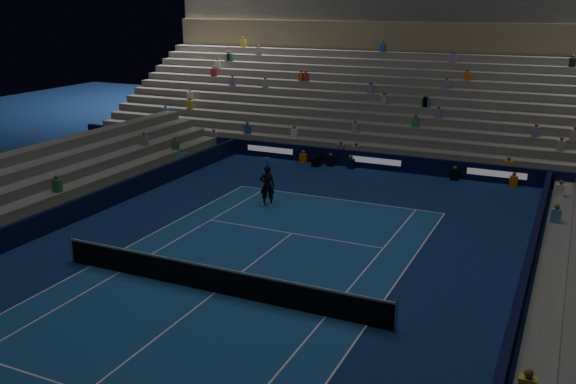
# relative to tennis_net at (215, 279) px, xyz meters

# --- Properties ---
(ground) EXTENTS (90.00, 90.00, 0.00)m
(ground) POSITION_rel_tennis_net_xyz_m (0.00, 0.00, -0.50)
(ground) COLOR navy
(ground) RESTS_ON ground
(court_surface) EXTENTS (10.97, 23.77, 0.01)m
(court_surface) POSITION_rel_tennis_net_xyz_m (0.00, 0.00, -0.50)
(court_surface) COLOR navy
(court_surface) RESTS_ON ground
(sponsor_barrier_far) EXTENTS (44.00, 0.25, 1.00)m
(sponsor_barrier_far) POSITION_rel_tennis_net_xyz_m (0.00, 18.50, -0.00)
(sponsor_barrier_far) COLOR black
(sponsor_barrier_far) RESTS_ON ground
(sponsor_barrier_east) EXTENTS (0.25, 37.00, 1.00)m
(sponsor_barrier_east) POSITION_rel_tennis_net_xyz_m (9.70, 0.00, -0.00)
(sponsor_barrier_east) COLOR black
(sponsor_barrier_east) RESTS_ON ground
(sponsor_barrier_west) EXTENTS (0.25, 37.00, 1.00)m
(sponsor_barrier_west) POSITION_rel_tennis_net_xyz_m (-9.70, 0.00, -0.00)
(sponsor_barrier_west) COLOR black
(sponsor_barrier_west) RESTS_ON ground
(grandstand_main) EXTENTS (44.00, 15.20, 11.20)m
(grandstand_main) POSITION_rel_tennis_net_xyz_m (0.00, 27.90, 2.87)
(grandstand_main) COLOR slate
(grandstand_main) RESTS_ON ground
(tennis_net) EXTENTS (12.90, 0.10, 1.10)m
(tennis_net) POSITION_rel_tennis_net_xyz_m (0.00, 0.00, 0.00)
(tennis_net) COLOR #B2B2B7
(tennis_net) RESTS_ON ground
(tennis_player) EXTENTS (0.87, 0.72, 2.03)m
(tennis_player) POSITION_rel_tennis_net_xyz_m (-2.73, 9.49, 0.51)
(tennis_player) COLOR black
(tennis_player) RESTS_ON ground
(broadcast_camera) EXTENTS (0.49, 0.94, 0.64)m
(broadcast_camera) POSITION_rel_tennis_net_xyz_m (-3.49, 17.69, -0.18)
(broadcast_camera) COLOR black
(broadcast_camera) RESTS_ON ground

